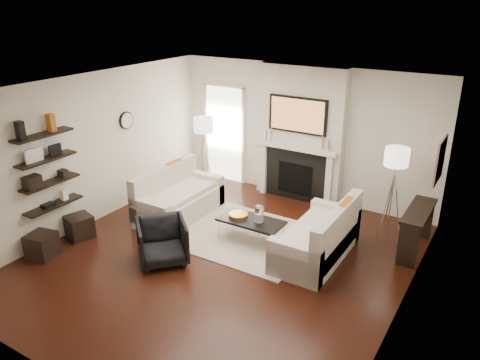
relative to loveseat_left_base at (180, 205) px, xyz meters
The scene contains 71 objects.
room_envelope 2.11m from the loveseat_left_base, 30.66° to the right, with size 6.00×6.00×6.00m.
chimney_breast 2.74m from the loveseat_left_base, 52.12° to the left, with size 1.80×0.25×2.70m, color silver.
fireplace_surround 2.41m from the loveseat_left_base, 50.13° to the left, with size 1.30×0.02×1.04m, color black.
firebox 2.40m from the loveseat_left_base, 50.06° to the left, with size 0.75×0.02×0.65m, color black.
mantel_pilaster_l 2.01m from the loveseat_left_base, 65.79° to the left, with size 0.12×0.08×1.10m, color white.
mantel_pilaster_r 2.90m from the loveseat_left_base, 38.70° to the left, with size 0.12×0.08×1.10m, color white.
mantel_shelf 2.52m from the loveseat_left_base, 49.35° to the left, with size 1.70×0.18×0.07m, color white.
tv_body 2.84m from the loveseat_left_base, 49.75° to the left, with size 1.20×0.06×0.70m, color black.
tv_screen 2.82m from the loveseat_left_base, 49.24° to the left, with size 1.10×0.01×0.62m, color #BF723F.
candlestick_l_tall 2.32m from the loveseat_left_base, 61.32° to the left, with size 0.04×0.04×0.30m, color silver.
candlestick_l_short 2.25m from the loveseat_left_base, 64.62° to the left, with size 0.04×0.04×0.24m, color silver.
candlestick_r_tall 2.96m from the loveseat_left_base, 40.75° to the left, with size 0.04×0.04×0.30m, color silver.
candlestick_r_short 3.04m from the loveseat_left_base, 39.04° to the left, with size 0.04×0.04×0.24m, color silver.
hallway_panel 2.26m from the loveseat_left_base, 98.76° to the left, with size 0.90×0.02×2.10m, color white.
door_trim_l 2.36m from the loveseat_left_base, 111.28° to the left, with size 0.06×0.06×2.16m, color white.
door_trim_r 2.22m from the loveseat_left_base, 85.53° to the left, with size 0.06×0.06×2.16m, color white.
door_trim_top 2.83m from the loveseat_left_base, 98.85° to the left, with size 1.02×0.06×0.06m, color white.
rug 1.36m from the loveseat_left_base, ahead, with size 2.60×2.00×0.01m, color #BDAE9B.
loveseat_left_base is the anchor object (origin of this frame).
loveseat_left_back 0.46m from the loveseat_left_base, behind, with size 0.18×1.80×0.80m, color beige.
loveseat_left_arm_n 0.81m from the loveseat_left_base, 90.00° to the right, with size 0.85×0.18×0.60m, color beige.
loveseat_left_arm_s 0.81m from the loveseat_left_base, 90.00° to the left, with size 0.85×0.18×0.60m, color beige.
loveseat_left_cushion 0.26m from the loveseat_left_base, ahead, with size 0.63×1.44×0.10m, color beige.
pillow_left_orange 0.69m from the loveseat_left_base, 138.15° to the left, with size 0.10×0.42×0.42m, color #B15A15.
pillow_left_charcoal 0.68m from the loveseat_left_base, 138.15° to the right, with size 0.10×0.40×0.40m, color black.
loveseat_right_base 2.79m from the loveseat_left_base, ahead, with size 0.85×1.80×0.42m, color beige.
loveseat_right_back 3.14m from the loveseat_left_base, ahead, with size 0.18×1.80×0.80m, color beige.
loveseat_right_arm_n 2.92m from the loveseat_left_base, 16.97° to the right, with size 0.85×0.18×0.60m, color beige.
loveseat_right_arm_s 2.90m from the loveseat_left_base, 15.40° to the left, with size 0.85×0.18×0.60m, color beige.
loveseat_right_cushion 2.75m from the loveseat_left_base, ahead, with size 0.63×1.44×0.10m, color beige.
pillow_right_orange 3.18m from the loveseat_left_base, ahead, with size 0.10×0.42×0.42m, color #B15A15.
pillow_right_charcoal 3.19m from the loveseat_left_base, ahead, with size 0.10×0.40×0.40m, color black.
coffee_table 1.69m from the loveseat_left_base, ahead, with size 1.10×0.55×0.04m, color black.
coffee_leg_nw 1.24m from the loveseat_left_base, 19.01° to the right, with size 0.02×0.02×0.38m, color silver.
coffee_leg_ne 2.21m from the loveseat_left_base, 10.53° to the right, with size 0.02×0.02×0.38m, color silver.
coffee_leg_sw 1.17m from the loveseat_left_base, ahead, with size 0.02×0.02×0.38m, color silver.
coffee_leg_se 2.17m from the loveseat_left_base, ahead, with size 0.02×0.02×0.38m, color silver.
hurricane_glass 1.87m from the loveseat_left_base, ahead, with size 0.16×0.16×0.28m, color white.
hurricane_candle 1.85m from the loveseat_left_base, ahead, with size 0.11×0.11×0.16m, color white.
copper_bowl 1.45m from the loveseat_left_base, ahead, with size 0.33×0.33×0.06m, color #B1651D.
armchair 1.64m from the loveseat_left_base, 60.84° to the right, with size 0.73×0.69×0.75m, color black.
lamp_left_post 1.37m from the loveseat_left_base, 104.13° to the left, with size 0.02×0.02×1.20m, color silver.
lamp_left_shade 1.80m from the loveseat_left_base, 104.13° to the left, with size 0.40×0.40×0.30m, color white.
lamp_left_leg_a 1.34m from the loveseat_left_base, 99.37° to the left, with size 0.02×0.02×1.25m, color silver.
lamp_left_leg_b 1.47m from the loveseat_left_base, 105.35° to the left, with size 0.02×0.02×1.25m, color silver.
lamp_left_leg_c 1.29m from the loveseat_left_base, 107.69° to the left, with size 0.02×0.02×1.25m, color silver.
lamp_right_post 3.82m from the loveseat_left_base, 19.67° to the left, with size 0.02×0.02×1.20m, color silver.
lamp_right_shade 4.00m from the loveseat_left_base, 19.67° to the left, with size 0.40×0.40×0.30m, color white.
lamp_right_leg_a 3.93m from the loveseat_left_base, 19.12° to the left, with size 0.02×0.02×1.25m, color silver.
lamp_right_leg_b 3.80m from the loveseat_left_base, 21.30° to the left, with size 0.02×0.02×1.25m, color silver.
lamp_right_leg_c 3.74m from the loveseat_left_base, 18.57° to the left, with size 0.02×0.02×1.25m, color silver.
console_top 4.24m from the loveseat_left_base, 13.16° to the left, with size 0.35×1.20×0.04m, color black.
console_leg_n 4.12m from the loveseat_left_base, ahead, with size 0.30×0.04×0.71m, color black.
console_leg_s 4.37m from the loveseat_left_base, 20.20° to the left, with size 0.30×0.04×0.71m, color black.
wall_art 4.61m from the loveseat_left_base, 15.01° to the left, with size 0.03×0.70×0.70m, color #A46452.
shelf_bottom 2.25m from the loveseat_left_base, 119.74° to the right, with size 0.25×1.00×0.04m, color black.
shelf_lower 2.37m from the loveseat_left_base, 119.74° to the right, with size 0.25×1.00×0.04m, color black.
shelf_upper 2.55m from the loveseat_left_base, 119.74° to the right, with size 0.25×1.00×0.04m, color black.
shelf_top 2.77m from the loveseat_left_base, 119.74° to the right, with size 0.25×1.00×0.04m, color black.
decor_magfile_a 3.12m from the loveseat_left_base, 115.68° to the right, with size 0.12×0.10×0.28m, color black.
decor_magfile_b 2.75m from the loveseat_left_base, 122.28° to the right, with size 0.12×0.10×0.28m, color #B15A15.
decor_frame_a 2.77m from the loveseat_left_base, 117.29° to the right, with size 0.04×0.30×0.22m, color white.
decor_frame_b 2.47m from the loveseat_left_base, 122.28° to the right, with size 0.04×0.22×0.18m, color black.
decor_wine_rack 2.67m from the loveseat_left_base, 116.18° to the right, with size 0.18×0.25×0.20m, color black.
decor_box_small 2.19m from the loveseat_left_base, 123.59° to the right, with size 0.15×0.12×0.12m, color black.
decor_books 2.35m from the loveseat_left_base, 118.46° to the right, with size 0.14×0.20×0.05m, color black.
decor_box_tall 2.10m from the loveseat_left_base, 122.81° to the right, with size 0.10×0.10×0.18m, color white.
clock_rim 1.91m from the loveseat_left_base, behind, with size 0.34×0.34×0.04m, color black.
clock_face 1.90m from the loveseat_left_base, behind, with size 0.29×0.29×0.01m, color white.
ottoman_near 1.84m from the loveseat_left_base, 120.69° to the right, with size 0.40×0.40×0.40m, color black.
ottoman_far 2.52m from the loveseat_left_base, 111.88° to the right, with size 0.40×0.40×0.40m, color black.
Camera 1 is at (3.66, -5.35, 3.93)m, focal length 35.00 mm.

